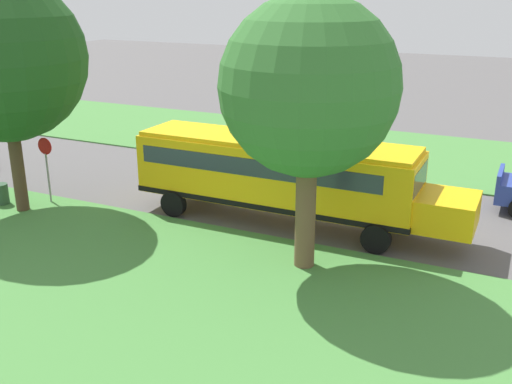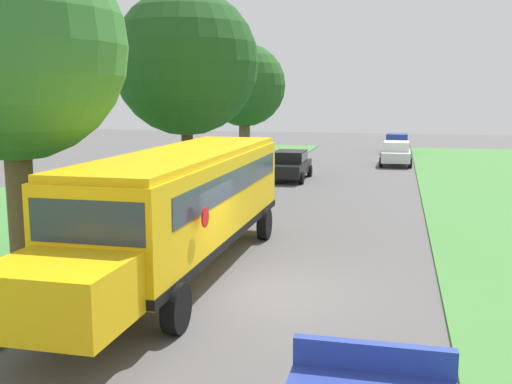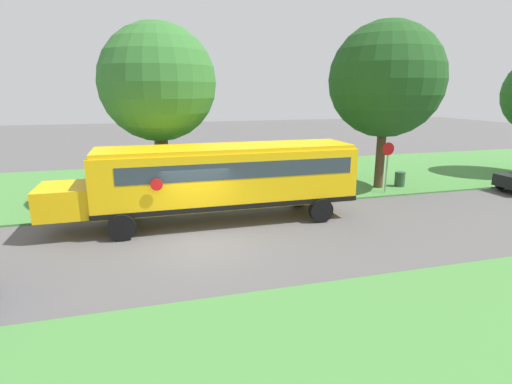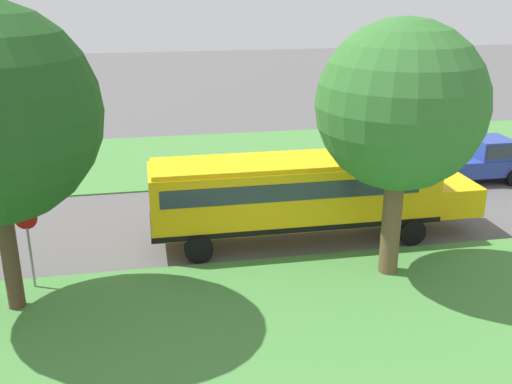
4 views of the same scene
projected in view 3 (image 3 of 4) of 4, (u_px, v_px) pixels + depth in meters
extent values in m
plane|color=#565454|center=(202.00, 244.00, 14.24)|extent=(120.00, 120.00, 0.00)
cube|color=#47843D|center=(177.00, 183.00, 23.57)|extent=(12.00, 80.00, 0.08)
cube|color=yellow|center=(227.00, 176.00, 16.42)|extent=(2.50, 10.50, 2.20)
cube|color=yellow|center=(65.00, 200.00, 14.92)|extent=(2.20, 1.90, 1.10)
cube|color=yellow|center=(227.00, 148.00, 16.13)|extent=(2.35, 10.29, 0.16)
cube|color=black|center=(228.00, 199.00, 16.66)|extent=(2.54, 10.54, 0.20)
cube|color=#2D3842|center=(234.00, 165.00, 16.39)|extent=(2.53, 9.24, 0.64)
cube|color=#2D3842|center=(91.00, 172.00, 14.94)|extent=(2.25, 0.12, 0.80)
cylinder|color=red|center=(157.00, 185.00, 14.29)|extent=(0.03, 0.44, 0.44)
cylinder|color=black|center=(122.00, 227.00, 14.49)|extent=(0.30, 1.00, 1.00)
cylinder|color=black|center=(124.00, 209.00, 16.82)|extent=(0.30, 1.00, 1.00)
cylinder|color=black|center=(321.00, 210.00, 16.56)|extent=(0.30, 1.00, 1.00)
cylinder|color=black|center=(299.00, 196.00, 18.90)|extent=(0.30, 1.00, 1.00)
cylinder|color=black|center=(501.00, 184.00, 22.15)|extent=(0.22, 0.64, 0.64)
cylinder|color=brown|center=(163.00, 166.00, 18.83)|extent=(0.63, 0.63, 3.72)
sphere|color=#33702D|center=(158.00, 83.00, 17.89)|extent=(5.24, 5.24, 5.24)
sphere|color=#33702D|center=(169.00, 79.00, 17.91)|extent=(3.62, 3.62, 3.62)
cylinder|color=#4C3826|center=(380.00, 156.00, 22.02)|extent=(0.49, 0.49, 3.64)
sphere|color=#1E4C1C|center=(386.00, 80.00, 21.03)|extent=(6.03, 6.03, 6.03)
sphere|color=#1E4C1C|center=(376.00, 81.00, 21.19)|extent=(4.37, 4.37, 4.37)
cylinder|color=gray|center=(386.00, 174.00, 21.03)|extent=(0.08, 0.08, 2.10)
cylinder|color=red|center=(388.00, 149.00, 20.70)|extent=(0.03, 0.68, 0.68)
cylinder|color=#2D4C33|center=(400.00, 180.00, 22.55)|extent=(0.56, 0.56, 0.90)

